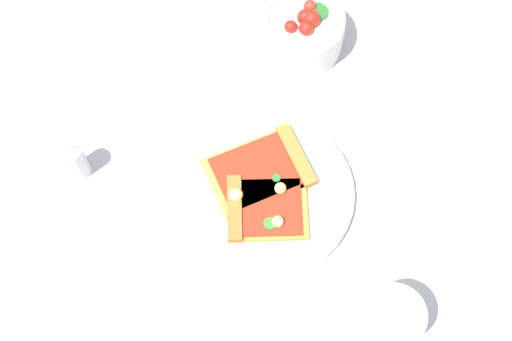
{
  "coord_description": "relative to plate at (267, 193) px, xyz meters",
  "views": [
    {
      "loc": [
        -0.38,
        -0.17,
        0.94
      ],
      "look_at": [
        -0.02,
        0.01,
        0.03
      ],
      "focal_mm": 49.52,
      "sensor_mm": 36.0,
      "label": 1
    }
  ],
  "objects": [
    {
      "name": "ground_plane",
      "position": [
        0.04,
        0.02,
        -0.01
      ],
      "size": [
        2.4,
        2.4,
        0.0
      ],
      "primitive_type": "plane",
      "color": "#B2B7BC",
      "rests_on": "ground"
    },
    {
      "name": "plate",
      "position": [
        0.0,
        0.0,
        0.0
      ],
      "size": [
        0.25,
        0.25,
        0.01
      ],
      "primitive_type": "cylinder",
      "color": "white",
      "rests_on": "ground_plane"
    },
    {
      "name": "pizza_slice_near",
      "position": [
        0.02,
        0.02,
        0.01
      ],
      "size": [
        0.17,
        0.17,
        0.03
      ],
      "color": "gold",
      "rests_on": "plate"
    },
    {
      "name": "pizza_slice_far",
      "position": [
        -0.03,
        -0.01,
        0.01
      ],
      "size": [
        0.14,
        0.14,
        0.02
      ],
      "color": "gold",
      "rests_on": "plate"
    },
    {
      "name": "salad_bowl",
      "position": [
        0.25,
        0.07,
        0.03
      ],
      "size": [
        0.12,
        0.12,
        0.09
      ],
      "color": "white",
      "rests_on": "ground_plane"
    },
    {
      "name": "soda_glass",
      "position": [
        -0.1,
        -0.22,
        0.04
      ],
      "size": [
        0.08,
        0.08,
        0.1
      ],
      "color": "silver",
      "rests_on": "ground_plane"
    },
    {
      "name": "pepper_shaker",
      "position": [
        -0.09,
        0.26,
        0.03
      ],
      "size": [
        0.03,
        0.03,
        0.08
      ],
      "color": "silver",
      "rests_on": "ground_plane"
    }
  ]
}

